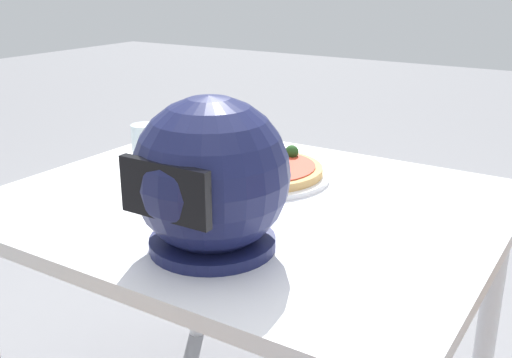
% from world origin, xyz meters
% --- Properties ---
extents(dining_table, '(1.03, 0.86, 0.70)m').
position_xyz_m(dining_table, '(0.00, 0.00, 0.62)').
color(dining_table, white).
rests_on(dining_table, ground).
extents(pizza_plate, '(0.32, 0.32, 0.01)m').
position_xyz_m(pizza_plate, '(0.04, -0.12, 0.71)').
color(pizza_plate, white).
rests_on(pizza_plate, dining_table).
extents(pizza, '(0.28, 0.28, 0.05)m').
position_xyz_m(pizza, '(0.04, -0.13, 0.73)').
color(pizza, tan).
rests_on(pizza, pizza_plate).
extents(motorcycle_helmet, '(0.27, 0.27, 0.27)m').
position_xyz_m(motorcycle_helmet, '(-0.08, 0.24, 0.83)').
color(motorcycle_helmet, '#191E4C').
rests_on(motorcycle_helmet, dining_table).
extents(drinking_glass, '(0.07, 0.07, 0.10)m').
position_xyz_m(drinking_glass, '(0.34, -0.06, 0.75)').
color(drinking_glass, silver).
rests_on(drinking_glass, dining_table).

